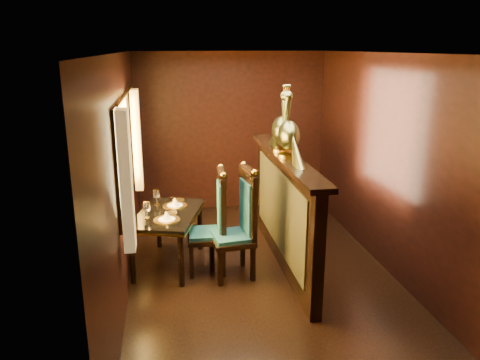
{
  "coord_description": "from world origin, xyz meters",
  "views": [
    {
      "loc": [
        -1.04,
        -4.8,
        2.56
      ],
      "look_at": [
        -0.21,
        0.27,
        1.09
      ],
      "focal_mm": 35.0,
      "sensor_mm": 36.0,
      "label": 1
    }
  ],
  "objects": [
    {
      "name": "ground",
      "position": [
        0.0,
        0.0,
        0.0
      ],
      "size": [
        5.0,
        5.0,
        0.0
      ],
      "primitive_type": "plane",
      "color": "black",
      "rests_on": "ground"
    },
    {
      "name": "chair_right",
      "position": [
        -0.5,
        0.26,
        0.65
      ],
      "size": [
        0.47,
        0.5,
        1.25
      ],
      "rotation": [
        0.0,
        0.0,
        -0.04
      ],
      "color": "black",
      "rests_on": "ground"
    },
    {
      "name": "dining_table",
      "position": [
        -1.05,
        0.48,
        0.61
      ],
      "size": [
        0.99,
        1.29,
        0.87
      ],
      "rotation": [
        0.0,
        0.0,
        -0.29
      ],
      "color": "black",
      "rests_on": "ground"
    },
    {
      "name": "room_shell",
      "position": [
        -0.09,
        0.02,
        1.58
      ],
      "size": [
        3.04,
        5.04,
        2.52
      ],
      "color": "black",
      "rests_on": "ground"
    },
    {
      "name": "peacock_right",
      "position": [
        0.33,
        0.49,
        1.76
      ],
      "size": [
        0.25,
        0.68,
        0.8
      ],
      "primitive_type": null,
      "color": "#174735",
      "rests_on": "partition"
    },
    {
      "name": "peacock_left",
      "position": [
        0.33,
        0.19,
        1.76
      ],
      "size": [
        0.25,
        0.67,
        0.79
      ],
      "primitive_type": null,
      "color": "#174735",
      "rests_on": "partition"
    },
    {
      "name": "chair_left",
      "position": [
        -0.22,
        0.1,
        0.68
      ],
      "size": [
        0.53,
        0.55,
        1.31
      ],
      "rotation": [
        0.0,
        0.0,
        0.14
      ],
      "color": "black",
      "rests_on": "ground"
    },
    {
      "name": "partition",
      "position": [
        0.32,
        0.3,
        0.71
      ],
      "size": [
        0.26,
        2.7,
        1.36
      ],
      "color": "black",
      "rests_on": "ground"
    }
  ]
}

